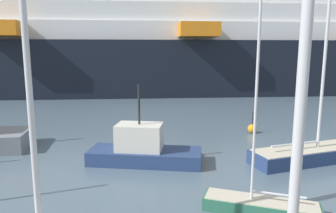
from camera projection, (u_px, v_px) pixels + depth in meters
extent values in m
cylinder|color=silver|center=(28.00, 72.00, 8.46)|extent=(0.17, 0.17, 9.87)
cube|color=navy|center=(309.00, 155.00, 17.68)|extent=(7.15, 3.95, 0.75)
cube|color=beige|center=(310.00, 148.00, 17.61)|extent=(6.84, 3.72, 0.04)
cylinder|color=silver|center=(326.00, 50.00, 16.87)|extent=(0.17, 0.17, 10.86)
cylinder|color=silver|center=(295.00, 144.00, 17.23)|extent=(2.99, 1.11, 0.13)
cube|color=#2D6B51|center=(260.00, 207.00, 12.00)|extent=(4.42, 2.43, 0.50)
cube|color=beige|center=(261.00, 200.00, 11.95)|extent=(4.23, 2.29, 0.04)
cylinder|color=silver|center=(256.00, 95.00, 11.38)|extent=(0.10, 0.10, 8.06)
cylinder|color=silver|center=(279.00, 194.00, 11.70)|extent=(1.86, 0.71, 0.08)
cube|color=navy|center=(145.00, 156.00, 17.43)|extent=(6.38, 2.92, 0.76)
cube|color=silver|center=(139.00, 137.00, 17.28)|extent=(2.66, 1.92, 1.43)
cylinder|color=#262626|center=(139.00, 105.00, 16.98)|extent=(0.12, 0.12, 2.15)
sphere|color=orange|center=(252.00, 129.00, 23.91)|extent=(0.67, 0.67, 0.67)
cylinder|color=black|center=(253.00, 118.00, 23.77)|extent=(0.06, 0.06, 0.98)
cube|color=black|center=(111.00, 66.00, 50.11)|extent=(139.96, 29.54, 7.64)
cube|color=white|center=(110.00, 34.00, 49.25)|extent=(128.70, 26.40, 2.50)
cube|color=white|center=(109.00, 17.00, 48.82)|extent=(120.98, 24.82, 2.50)
cube|color=white|center=(109.00, 0.00, 48.40)|extent=(113.26, 23.23, 2.50)
cube|color=orange|center=(1.00, 28.00, 38.29)|extent=(5.27, 4.24, 1.75)
cube|color=orange|center=(198.00, 30.00, 40.34)|extent=(5.27, 4.24, 1.75)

